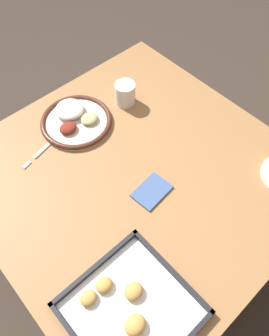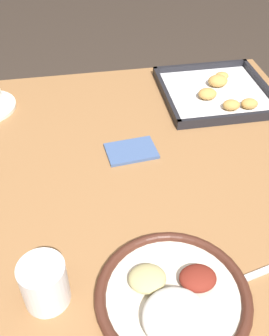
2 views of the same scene
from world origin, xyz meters
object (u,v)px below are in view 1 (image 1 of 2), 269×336
at_px(fork, 44,148).
at_px(drinking_cup, 125,94).
at_px(baking_tray, 129,309).
at_px(dinner_plate, 76,120).
at_px(napkin, 152,191).

xyz_separation_m(fork, drinking_cup, (-0.37, 0.02, 0.04)).
bearing_deg(baking_tray, fork, -102.49).
relative_size(dinner_plate, fork, 1.45).
height_order(dinner_plate, fork, dinner_plate).
distance_m(dinner_plate, baking_tray, 0.70).
height_order(fork, drinking_cup, drinking_cup).
relative_size(fork, drinking_cup, 2.07).
xyz_separation_m(dinner_plate, baking_tray, (0.29, 0.63, -0.00)).
height_order(fork, baking_tray, baking_tray).
distance_m(dinner_plate, napkin, 0.41).
bearing_deg(fork, napkin, 100.15).
bearing_deg(dinner_plate, drinking_cup, 167.66).
relative_size(dinner_plate, napkin, 2.07).
height_order(baking_tray, napkin, baking_tray).
relative_size(dinner_plate, drinking_cup, 2.99).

